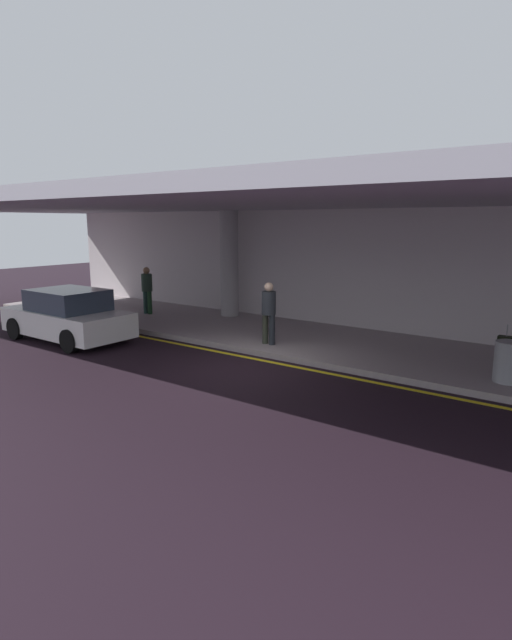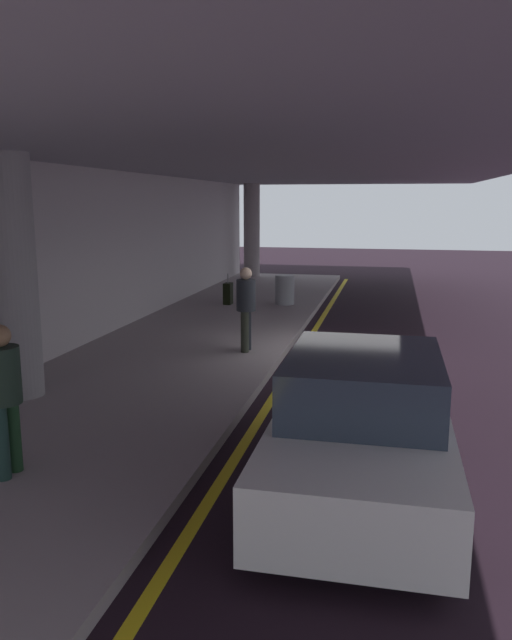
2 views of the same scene
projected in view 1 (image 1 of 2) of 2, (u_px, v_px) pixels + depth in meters
name	position (u px, v px, depth m)	size (l,w,h in m)	color
ground_plane	(242.00, 367.00, 12.04)	(60.00, 60.00, 0.00)	black
sidewalk	(308.00, 340.00, 14.48)	(26.00, 4.20, 0.15)	gray
lane_stripe_yellow	(260.00, 360.00, 12.62)	(26.00, 0.14, 0.01)	yellow
support_column_far_left	(229.00, 264.00, 17.51)	(0.64, 0.64, 3.65)	gray
ceiling_overhang	(301.00, 201.00, 13.34)	(28.00, 13.20, 0.30)	#9A96A3
terminal_back_wall	(345.00, 270.00, 15.91)	(26.00, 0.30, 3.80)	#BCB1B4
car_white	(68.00, 316.00, 14.63)	(4.10, 1.92, 1.50)	silver
traveler_with_luggage	(147.00, 287.00, 17.99)	(0.38, 0.38, 1.68)	#1B342E
person_waiting_for_ride	(269.00, 309.00, 13.47)	(0.38, 0.38, 1.68)	#2D3226
suitcase_upright_primary	(505.00, 349.00, 11.85)	(0.36, 0.22, 0.90)	black
trash_bin_steel	(508.00, 362.00, 10.35)	(0.56, 0.56, 0.85)	gray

